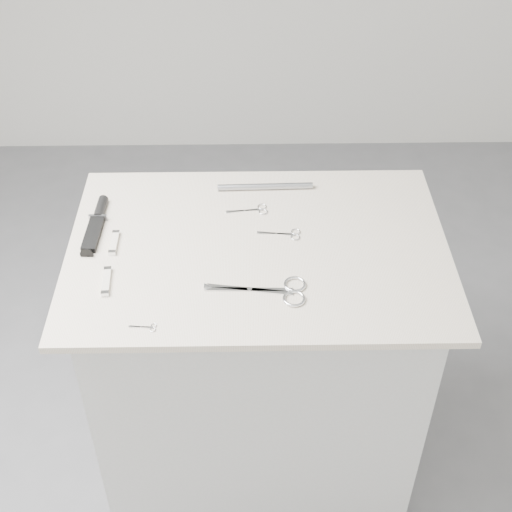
{
  "coord_description": "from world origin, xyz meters",
  "views": [
    {
      "loc": [
        -0.03,
        -1.44,
        2.11
      ],
      "look_at": [
        -0.01,
        -0.04,
        0.92
      ],
      "focal_mm": 50.0,
      "sensor_mm": 36.0,
      "label": 1
    }
  ],
  "objects_px": {
    "plinth": "(258,364)",
    "embroidery_scissors_a": "(254,210)",
    "embroidery_scissors_b": "(287,234)",
    "pocket_knife_b": "(114,243)",
    "sheathed_knife": "(97,222)",
    "metal_rail": "(265,187)",
    "tiny_scissors": "(147,327)",
    "pocket_knife_a": "(106,281)",
    "large_shears": "(278,291)"
  },
  "relations": [
    {
      "from": "pocket_knife_a",
      "to": "large_shears",
      "type": "bearing_deg",
      "value": -98.88
    },
    {
      "from": "pocket_knife_a",
      "to": "pocket_knife_b",
      "type": "bearing_deg",
      "value": -3.3
    },
    {
      "from": "large_shears",
      "to": "embroidery_scissors_b",
      "type": "distance_m",
      "value": 0.22
    },
    {
      "from": "large_shears",
      "to": "sheathed_knife",
      "type": "xyz_separation_m",
      "value": [
        -0.48,
        0.27,
        0.01
      ]
    },
    {
      "from": "embroidery_scissors_a",
      "to": "metal_rail",
      "type": "bearing_deg",
      "value": 66.09
    },
    {
      "from": "pocket_knife_a",
      "to": "embroidery_scissors_b",
      "type": "bearing_deg",
      "value": -71.78
    },
    {
      "from": "tiny_scissors",
      "to": "embroidery_scissors_a",
      "type": "bearing_deg",
      "value": 65.03
    },
    {
      "from": "plinth",
      "to": "pocket_knife_a",
      "type": "distance_m",
      "value": 0.62
    },
    {
      "from": "plinth",
      "to": "embroidery_scissors_a",
      "type": "height_order",
      "value": "embroidery_scissors_a"
    },
    {
      "from": "embroidery_scissors_b",
      "to": "sheathed_knife",
      "type": "height_order",
      "value": "sheathed_knife"
    },
    {
      "from": "pocket_knife_a",
      "to": "plinth",
      "type": "bearing_deg",
      "value": -73.86
    },
    {
      "from": "embroidery_scissors_a",
      "to": "tiny_scissors",
      "type": "height_order",
      "value": "same"
    },
    {
      "from": "tiny_scissors",
      "to": "plinth",
      "type": "bearing_deg",
      "value": 52.66
    },
    {
      "from": "large_shears",
      "to": "embroidery_scissors_b",
      "type": "bearing_deg",
      "value": 87.18
    },
    {
      "from": "sheathed_knife",
      "to": "metal_rail",
      "type": "distance_m",
      "value": 0.49
    },
    {
      "from": "embroidery_scissors_a",
      "to": "pocket_knife_b",
      "type": "bearing_deg",
      "value": -165.29
    },
    {
      "from": "large_shears",
      "to": "embroidery_scissors_b",
      "type": "relative_size",
      "value": 2.14
    },
    {
      "from": "tiny_scissors",
      "to": "sheathed_knife",
      "type": "height_order",
      "value": "sheathed_knife"
    },
    {
      "from": "embroidery_scissors_b",
      "to": "pocket_knife_b",
      "type": "relative_size",
      "value": 1.24
    },
    {
      "from": "sheathed_knife",
      "to": "pocket_knife_a",
      "type": "relative_size",
      "value": 2.27
    },
    {
      "from": "tiny_scissors",
      "to": "sheathed_knife",
      "type": "distance_m",
      "value": 0.43
    },
    {
      "from": "plinth",
      "to": "pocket_knife_b",
      "type": "height_order",
      "value": "pocket_knife_b"
    },
    {
      "from": "plinth",
      "to": "sheathed_knife",
      "type": "bearing_deg",
      "value": 167.11
    },
    {
      "from": "plinth",
      "to": "large_shears",
      "type": "distance_m",
      "value": 0.51
    },
    {
      "from": "large_shears",
      "to": "metal_rail",
      "type": "xyz_separation_m",
      "value": [
        -0.02,
        0.43,
        0.01
      ]
    },
    {
      "from": "large_shears",
      "to": "tiny_scissors",
      "type": "height_order",
      "value": "large_shears"
    },
    {
      "from": "sheathed_knife",
      "to": "tiny_scissors",
      "type": "bearing_deg",
      "value": -154.04
    },
    {
      "from": "tiny_scissors",
      "to": "pocket_knife_b",
      "type": "bearing_deg",
      "value": 115.59
    },
    {
      "from": "sheathed_knife",
      "to": "pocket_knife_b",
      "type": "relative_size",
      "value": 2.46
    },
    {
      "from": "embroidery_scissors_a",
      "to": "embroidery_scissors_b",
      "type": "bearing_deg",
      "value": -58.35
    },
    {
      "from": "tiny_scissors",
      "to": "pocket_knife_b",
      "type": "distance_m",
      "value": 0.33
    },
    {
      "from": "tiny_scissors",
      "to": "pocket_knife_a",
      "type": "bearing_deg",
      "value": 131.38
    },
    {
      "from": "embroidery_scissors_b",
      "to": "metal_rail",
      "type": "relative_size",
      "value": 0.42
    },
    {
      "from": "embroidery_scissors_b",
      "to": "metal_rail",
      "type": "xyz_separation_m",
      "value": [
        -0.05,
        0.21,
        0.01
      ]
    },
    {
      "from": "sheathed_knife",
      "to": "metal_rail",
      "type": "xyz_separation_m",
      "value": [
        0.46,
        0.16,
        0.0
      ]
    },
    {
      "from": "plinth",
      "to": "pocket_knife_a",
      "type": "height_order",
      "value": "pocket_knife_a"
    },
    {
      "from": "pocket_knife_b",
      "to": "plinth",
      "type": "bearing_deg",
      "value": -92.39
    },
    {
      "from": "embroidery_scissors_b",
      "to": "metal_rail",
      "type": "distance_m",
      "value": 0.22
    },
    {
      "from": "large_shears",
      "to": "embroidery_scissors_a",
      "type": "relative_size",
      "value": 2.14
    },
    {
      "from": "embroidery_scissors_a",
      "to": "tiny_scissors",
      "type": "bearing_deg",
      "value": -126.04
    },
    {
      "from": "plinth",
      "to": "embroidery_scissors_a",
      "type": "relative_size",
      "value": 7.77
    },
    {
      "from": "embroidery_scissors_b",
      "to": "pocket_knife_a",
      "type": "xyz_separation_m",
      "value": [
        -0.46,
        -0.18,
        0.0
      ]
    },
    {
      "from": "embroidery_scissors_a",
      "to": "pocket_knife_b",
      "type": "height_order",
      "value": "pocket_knife_b"
    },
    {
      "from": "embroidery_scissors_a",
      "to": "large_shears",
      "type": "bearing_deg",
      "value": -87.11
    },
    {
      "from": "tiny_scissors",
      "to": "metal_rail",
      "type": "height_order",
      "value": "metal_rail"
    },
    {
      "from": "metal_rail",
      "to": "pocket_knife_a",
      "type": "bearing_deg",
      "value": -135.54
    },
    {
      "from": "metal_rail",
      "to": "large_shears",
      "type": "bearing_deg",
      "value": -87.19
    },
    {
      "from": "tiny_scissors",
      "to": "pocket_knife_b",
      "type": "relative_size",
      "value": 0.69
    },
    {
      "from": "embroidery_scissors_b",
      "to": "pocket_knife_b",
      "type": "height_order",
      "value": "pocket_knife_b"
    },
    {
      "from": "metal_rail",
      "to": "embroidery_scissors_a",
      "type": "bearing_deg",
      "value": -107.6
    }
  ]
}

